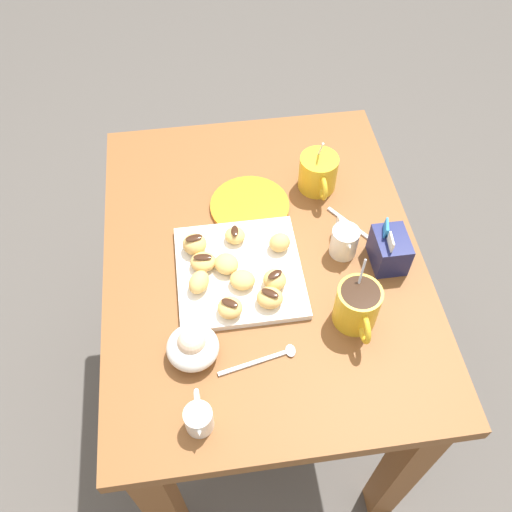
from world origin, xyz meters
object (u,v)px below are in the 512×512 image
object	(u,v)px
coffee_mug_mustard_left	(318,172)
beignet_6	(242,280)
pastry_plate_square	(239,272)
beignet_3	(275,280)
ice_cream_bowl	(193,346)
cream_pitcher_white	(344,240)
coffee_mug_mustard_right	(358,306)
beignet_5	(203,262)
beignet_7	(280,244)
sugar_caddy	(389,250)
beignet_1	(235,235)
beignet_9	(226,264)
beignet_0	(195,244)
beignet_8	(270,298)
saucer_orange_left	(250,206)
beignet_4	(199,282)
chocolate_sauce_pitcher	(199,418)
dining_table	(262,293)
beignet_2	(230,308)

from	to	relation	value
coffee_mug_mustard_left	beignet_6	distance (m)	0.35
pastry_plate_square	beignet_3	bearing A→B (deg)	54.63
ice_cream_bowl	cream_pitcher_white	bearing A→B (deg)	120.96
coffee_mug_mustard_right	beignet_5	xyz separation A→B (m)	(-0.16, -0.29, -0.02)
beignet_3	beignet_7	size ratio (longest dim) A/B	1.05
sugar_caddy	beignet_1	size ratio (longest dim) A/B	2.34
sugar_caddy	ice_cream_bowl	xyz separation A→B (m)	(0.17, -0.44, -0.01)
beignet_5	beignet_9	distance (m)	0.05
coffee_mug_mustard_left	beignet_0	size ratio (longest dim) A/B	2.63
beignet_8	beignet_0	bearing A→B (deg)	-138.10
ice_cream_bowl	beignet_0	bearing A→B (deg)	174.86
beignet_6	beignet_0	bearing A→B (deg)	-138.84
coffee_mug_mustard_left	coffee_mug_mustard_right	distance (m)	0.38
cream_pitcher_white	saucer_orange_left	world-z (taller)	cream_pitcher_white
beignet_4	beignet_6	xyz separation A→B (m)	(0.00, 0.09, -0.00)
cream_pitcher_white	beignet_6	bearing A→B (deg)	-73.74
beignet_7	beignet_8	bearing A→B (deg)	-17.78
pastry_plate_square	beignet_1	distance (m)	0.09
sugar_caddy	beignet_9	xyz separation A→B (m)	(-0.02, -0.35, -0.01)
coffee_mug_mustard_right	ice_cream_bowl	distance (m)	0.33
ice_cream_bowl	chocolate_sauce_pitcher	world-z (taller)	ice_cream_bowl
beignet_0	dining_table	bearing A→B (deg)	82.06
saucer_orange_left	ice_cream_bowl	bearing A→B (deg)	-23.47
cream_pitcher_white	beignet_0	bearing A→B (deg)	-96.53
beignet_2	beignet_9	xyz separation A→B (m)	(-0.11, 0.00, -0.00)
beignet_9	beignet_7	bearing A→B (deg)	106.58
sugar_caddy	dining_table	bearing A→B (deg)	-102.03
ice_cream_bowl	chocolate_sauce_pitcher	distance (m)	0.14
beignet_6	beignet_9	size ratio (longest dim) A/B	1.00
beignet_7	beignet_4	bearing A→B (deg)	-67.47
dining_table	beignet_5	size ratio (longest dim) A/B	16.33
beignet_5	beignet_7	xyz separation A→B (m)	(-0.02, 0.17, 0.00)
pastry_plate_square	beignet_3	distance (m)	0.09
dining_table	beignet_5	xyz separation A→B (m)	(0.03, -0.13, 0.19)
coffee_mug_mustard_right	ice_cream_bowl	size ratio (longest dim) A/B	1.47
beignet_7	beignet_9	size ratio (longest dim) A/B	0.89
saucer_orange_left	beignet_5	world-z (taller)	beignet_5
ice_cream_bowl	sugar_caddy	bearing A→B (deg)	111.03
beignet_6	beignet_7	size ratio (longest dim) A/B	1.12
beignet_5	beignet_7	size ratio (longest dim) A/B	1.16
beignet_3	beignet_4	xyz separation A→B (m)	(-0.02, -0.16, -0.00)
beignet_1	beignet_6	xyz separation A→B (m)	(0.12, 0.00, 0.00)
sugar_caddy	beignet_6	xyz separation A→B (m)	(0.03, -0.32, -0.01)
saucer_orange_left	beignet_1	size ratio (longest dim) A/B	4.17
coffee_mug_mustard_right	beignet_2	world-z (taller)	coffee_mug_mustard_right
coffee_mug_mustard_left	ice_cream_bowl	xyz separation A→B (m)	(0.41, -0.33, -0.02)
beignet_4	beignet_7	bearing A→B (deg)	112.53
saucer_orange_left	beignet_0	size ratio (longest dim) A/B	3.59
coffee_mug_mustard_left	beignet_2	bearing A→B (deg)	-36.66
chocolate_sauce_pitcher	beignet_0	xyz separation A→B (m)	(-0.39, 0.02, 0.01)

